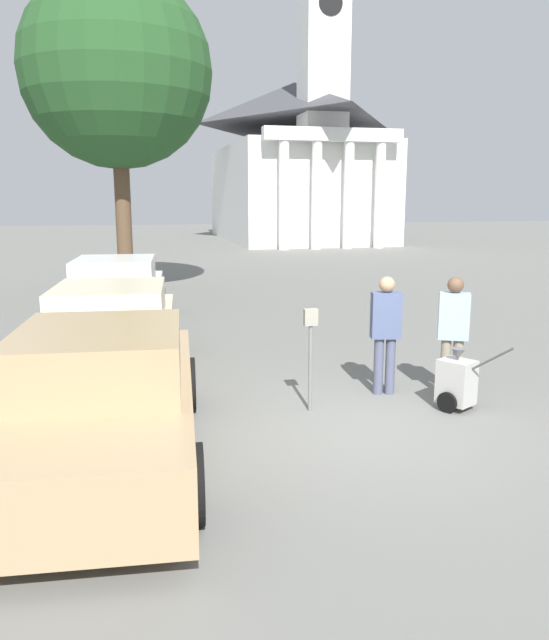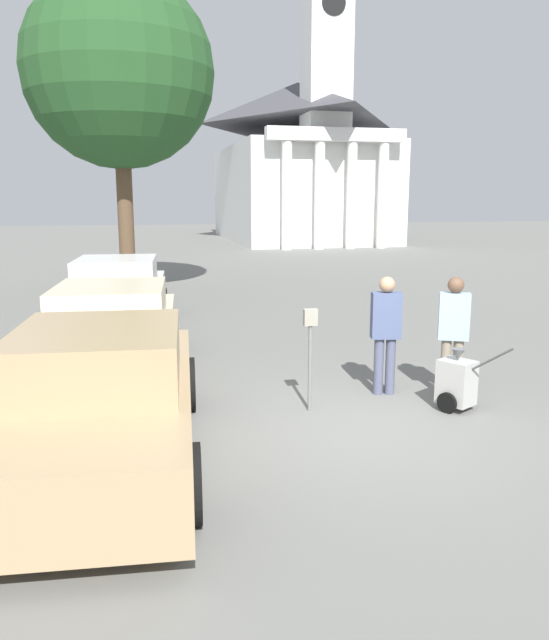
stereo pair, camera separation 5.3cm
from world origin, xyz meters
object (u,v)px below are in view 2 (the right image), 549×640
parked_car_tan (103,400)px  person_worker (386,328)px  parked_car_white (118,296)px  parking_meter (310,341)px  equipment_cart (457,382)px  church (299,155)px  person_supervisor (453,329)px  parked_car_cream (113,333)px

parked_car_tan → person_worker: 4.18m
parked_car_white → person_worker: bearing=-51.3°
parking_meter → equipment_cart: (1.94, -0.39, -0.58)m
parked_car_tan → parked_car_white: 7.21m
parked_car_white → church: bearing=72.0°
church → parking_meter: bearing=-104.5°
equipment_cart → church: 34.75m
equipment_cart → church: church is taller
parking_meter → parked_car_white: bearing=113.1°
person_worker → equipment_cart: size_ratio=1.73×
parked_car_tan → person_supervisor: person_supervisor is taller
church → parked_car_cream: bearing=-109.9°
parked_car_tan → parking_meter: 2.84m
parked_car_cream → equipment_cart: parked_car_cream is taller
parking_meter → person_supervisor: (2.15, 0.17, 0.02)m
person_supervisor → equipment_cart: 0.85m
parking_meter → person_supervisor: 2.16m
parked_car_tan → person_worker: size_ratio=2.88×
parked_car_tan → parked_car_white: parked_car_white is taller
parked_car_white → person_supervisor: 7.64m
parked_car_tan → parking_meter: parked_car_tan is taller
parked_car_tan → church: church is taller
parked_car_cream → parked_car_white: size_ratio=0.99×
parked_car_cream → parking_meter: (2.61, -2.43, 0.29)m
person_supervisor → church: 34.09m
parking_meter → person_worker: person_worker is taller
parking_meter → person_worker: bearing=20.3°
person_supervisor → parked_car_cream: bearing=-0.1°
person_worker → person_supervisor: bearing=173.2°
parked_car_tan → person_worker: bearing=26.2°
parked_car_cream → person_worker: size_ratio=2.83×
person_supervisor → church: bearing=-75.6°
parked_car_cream → person_supervisor: bearing=-21.1°
parked_car_tan → person_worker: person_worker is taller
person_worker → church: 33.98m
parked_car_cream → parked_car_white: parked_car_white is taller
equipment_cart → person_supervisor: bearing=39.1°
parked_car_cream → equipment_cart: (4.55, -2.82, -0.29)m
equipment_cart → parking_meter: bearing=139.0°
parked_car_cream → person_supervisor: size_ratio=2.82×
parking_meter → person_supervisor: size_ratio=0.80×
parked_car_tan → parking_meter: bearing=26.9°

